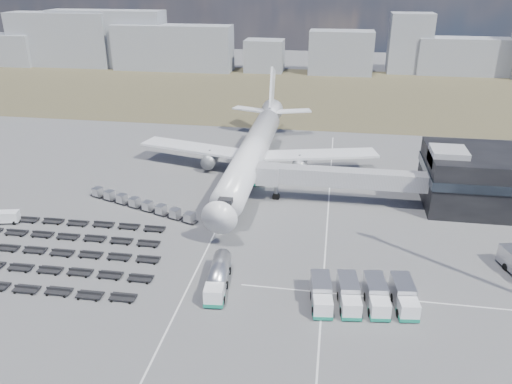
# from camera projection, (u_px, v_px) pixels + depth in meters

# --- Properties ---
(ground) EXTENTS (420.00, 420.00, 0.00)m
(ground) POSITION_uv_depth(u_px,v_px,m) (219.00, 252.00, 75.83)
(ground) COLOR #565659
(ground) RESTS_ON ground
(grass_strip) EXTENTS (420.00, 90.00, 0.01)m
(grass_strip) POSITION_uv_depth(u_px,v_px,m) (290.00, 92.00, 175.02)
(grass_strip) COLOR #48402B
(grass_strip) RESTS_ON ground
(lane_markings) EXTENTS (47.12, 110.00, 0.01)m
(lane_markings) POSITION_uv_depth(u_px,v_px,m) (285.00, 247.00, 77.10)
(lane_markings) COLOR silver
(lane_markings) RESTS_ON ground
(terminal) EXTENTS (30.40, 16.40, 11.00)m
(terminal) POSITION_uv_depth(u_px,v_px,m) (512.00, 180.00, 88.32)
(terminal) COLOR black
(terminal) RESTS_ON ground
(jet_bridge) EXTENTS (30.30, 3.80, 7.05)m
(jet_bridge) POSITION_uv_depth(u_px,v_px,m) (330.00, 177.00, 89.86)
(jet_bridge) COLOR #939399
(jet_bridge) RESTS_ON ground
(airliner) EXTENTS (51.59, 64.53, 17.62)m
(airliner) POSITION_uv_depth(u_px,v_px,m) (254.00, 150.00, 102.87)
(airliner) COLOR white
(airliner) RESTS_ON ground
(skyline) EXTENTS (299.11, 21.92, 24.79)m
(skyline) POSITION_uv_depth(u_px,v_px,m) (260.00, 46.00, 208.55)
(skyline) COLOR gray
(skyline) RESTS_ON ground
(fuel_tanker) EXTENTS (3.43, 10.16, 3.22)m
(fuel_tanker) POSITION_uv_depth(u_px,v_px,m) (218.00, 277.00, 66.69)
(fuel_tanker) COLOR white
(fuel_tanker) RESTS_ON ground
(pushback_tug) EXTENTS (3.98, 3.15, 1.55)m
(pushback_tug) POSITION_uv_depth(u_px,v_px,m) (218.00, 222.00, 83.01)
(pushback_tug) COLOR white
(pushback_tug) RESTS_ON ground
(utility_van) EXTENTS (4.20, 2.59, 2.11)m
(utility_van) POSITION_uv_depth(u_px,v_px,m) (7.00, 217.00, 84.09)
(utility_van) COLOR white
(utility_van) RESTS_ON ground
(catering_truck) EXTENTS (4.40, 7.16, 3.06)m
(catering_truck) POSITION_uv_depth(u_px,v_px,m) (258.00, 174.00, 100.81)
(catering_truck) COLOR white
(catering_truck) RESTS_ON ground
(service_trucks_near) EXTENTS (13.62, 8.56, 2.86)m
(service_trucks_near) POSITION_uv_depth(u_px,v_px,m) (363.00, 295.00, 63.14)
(service_trucks_near) COLOR white
(service_trucks_near) RESTS_ON ground
(uld_row) EXTENTS (22.97, 9.81, 1.62)m
(uld_row) POSITION_uv_depth(u_px,v_px,m) (141.00, 204.00, 89.03)
(uld_row) COLOR black
(uld_row) RESTS_ON ground
(baggage_dollies) EXTENTS (35.95, 20.82, 0.81)m
(baggage_dollies) POSITION_uv_depth(u_px,v_px,m) (47.00, 252.00, 75.02)
(baggage_dollies) COLOR black
(baggage_dollies) RESTS_ON ground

